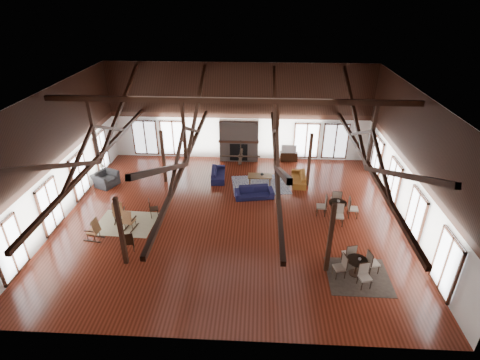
# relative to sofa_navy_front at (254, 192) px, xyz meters

# --- Properties ---
(floor) EXTENTS (16.00, 16.00, 0.00)m
(floor) POSITION_rel_sofa_navy_front_xyz_m (-1.06, -1.98, -0.29)
(floor) COLOR maroon
(floor) RESTS_ON ground
(ceiling) EXTENTS (16.00, 14.00, 0.02)m
(ceiling) POSITION_rel_sofa_navy_front_xyz_m (-1.06, -1.98, 5.71)
(ceiling) COLOR black
(ceiling) RESTS_ON wall_back
(wall_back) EXTENTS (16.00, 0.02, 6.00)m
(wall_back) POSITION_rel_sofa_navy_front_xyz_m (-1.06, 5.02, 2.71)
(wall_back) COLOR white
(wall_back) RESTS_ON floor
(wall_front) EXTENTS (16.00, 0.02, 6.00)m
(wall_front) POSITION_rel_sofa_navy_front_xyz_m (-1.06, -8.98, 2.71)
(wall_front) COLOR white
(wall_front) RESTS_ON floor
(wall_left) EXTENTS (0.02, 14.00, 6.00)m
(wall_left) POSITION_rel_sofa_navy_front_xyz_m (-9.06, -1.98, 2.71)
(wall_left) COLOR white
(wall_left) RESTS_ON floor
(wall_right) EXTENTS (0.02, 14.00, 6.00)m
(wall_right) POSITION_rel_sofa_navy_front_xyz_m (6.94, -1.98, 2.71)
(wall_right) COLOR white
(wall_right) RESTS_ON floor
(roof_truss) EXTENTS (15.60, 14.07, 3.14)m
(roof_truss) POSITION_rel_sofa_navy_front_xyz_m (-1.06, -1.98, 3.73)
(roof_truss) COLOR black
(roof_truss) RESTS_ON wall_back
(post_grid) EXTENTS (8.16, 7.16, 3.05)m
(post_grid) POSITION_rel_sofa_navy_front_xyz_m (-1.06, -1.98, 1.23)
(post_grid) COLOR black
(post_grid) RESTS_ON floor
(fireplace) EXTENTS (2.50, 0.69, 2.60)m
(fireplace) POSITION_rel_sofa_navy_front_xyz_m (-1.06, 4.69, 0.99)
(fireplace) COLOR #746258
(fireplace) RESTS_ON floor
(ceiling_fan) EXTENTS (1.60, 1.60, 0.75)m
(ceiling_fan) POSITION_rel_sofa_navy_front_xyz_m (-0.56, -2.98, 3.44)
(ceiling_fan) COLOR black
(ceiling_fan) RESTS_ON roof_truss
(sofa_navy_front) EXTENTS (2.12, 1.13, 0.59)m
(sofa_navy_front) POSITION_rel_sofa_navy_front_xyz_m (0.00, 0.00, 0.00)
(sofa_navy_front) COLOR #151438
(sofa_navy_front) RESTS_ON floor
(sofa_navy_left) EXTENTS (1.98, 0.88, 0.56)m
(sofa_navy_left) POSITION_rel_sofa_navy_front_xyz_m (-2.12, 2.08, -0.01)
(sofa_navy_left) COLOR #141336
(sofa_navy_left) RESTS_ON floor
(sofa_orange) EXTENTS (1.91, 0.81, 0.55)m
(sofa_orange) POSITION_rel_sofa_navy_front_xyz_m (2.47, 1.80, -0.02)
(sofa_orange) COLOR brown
(sofa_orange) RESTS_ON floor
(coffee_table) EXTENTS (1.34, 0.67, 0.51)m
(coffee_table) POSITION_rel_sofa_navy_front_xyz_m (0.28, 1.54, 0.16)
(coffee_table) COLOR brown
(coffee_table) RESTS_ON floor
(vase) EXTENTS (0.23, 0.23, 0.19)m
(vase) POSITION_rel_sofa_navy_front_xyz_m (0.40, 1.57, 0.31)
(vase) COLOR #B2B2B2
(vase) RESTS_ON coffee_table
(armchair) EXTENTS (1.50, 1.43, 0.77)m
(armchair) POSITION_rel_sofa_navy_front_xyz_m (-8.26, 0.90, 0.09)
(armchair) COLOR #252527
(armchair) RESTS_ON floor
(side_table_lamp) EXTENTS (0.42, 0.42, 1.08)m
(side_table_lamp) POSITION_rel_sofa_navy_front_xyz_m (-8.66, 1.54, 0.11)
(side_table_lamp) COLOR black
(side_table_lamp) RESTS_ON floor
(rocking_chair_a) EXTENTS (0.59, 0.90, 1.07)m
(rocking_chair_a) POSITION_rel_sofa_navy_front_xyz_m (-6.33, -2.58, 0.21)
(rocking_chair_a) COLOR olive
(rocking_chair_a) RESTS_ON floor
(rocking_chair_b) EXTENTS (0.55, 0.84, 1.01)m
(rocking_chair_b) POSITION_rel_sofa_navy_front_xyz_m (-5.66, -3.18, 0.18)
(rocking_chair_b) COLOR olive
(rocking_chair_b) RESTS_ON floor
(rocking_chair_c) EXTENTS (0.87, 0.55, 1.05)m
(rocking_chair_c) POSITION_rel_sofa_navy_front_xyz_m (-6.90, -4.02, 0.20)
(rocking_chair_c) COLOR olive
(rocking_chair_c) RESTS_ON floor
(side_chair_a) EXTENTS (0.51, 0.51, 0.95)m
(side_chair_a) POSITION_rel_sofa_navy_front_xyz_m (-4.87, -2.10, 0.26)
(side_chair_a) COLOR black
(side_chair_a) RESTS_ON floor
(side_chair_b) EXTENTS (0.51, 0.51, 0.96)m
(side_chair_b) POSITION_rel_sofa_navy_front_xyz_m (-5.14, -4.77, 0.26)
(side_chair_b) COLOR black
(side_chair_b) RESTS_ON floor
(cafe_table_near) EXTENTS (1.88, 1.88, 0.96)m
(cafe_table_near) POSITION_rel_sofa_navy_front_xyz_m (4.03, -5.66, 0.18)
(cafe_table_near) COLOR black
(cafe_table_near) RESTS_ON floor
(cafe_table_far) EXTENTS (2.00, 2.00, 1.03)m
(cafe_table_far) POSITION_rel_sofa_navy_front_xyz_m (4.02, -1.55, 0.22)
(cafe_table_far) COLOR black
(cafe_table_far) RESTS_ON floor
(cup_near) EXTENTS (0.15, 0.15, 0.09)m
(cup_near) POSITION_rel_sofa_navy_front_xyz_m (4.11, -5.67, 0.44)
(cup_near) COLOR #B2B2B2
(cup_near) RESTS_ON cafe_table_near
(cup_far) EXTENTS (0.15, 0.15, 0.10)m
(cup_far) POSITION_rel_sofa_navy_front_xyz_m (4.05, -1.51, 0.50)
(cup_far) COLOR #B2B2B2
(cup_far) RESTS_ON cafe_table_far
(tv_console) EXTENTS (1.09, 0.41, 0.55)m
(tv_console) POSITION_rel_sofa_navy_front_xyz_m (2.10, 4.77, -0.02)
(tv_console) COLOR black
(tv_console) RESTS_ON floor
(television) EXTENTS (0.93, 0.16, 0.53)m
(television) POSITION_rel_sofa_navy_front_xyz_m (2.07, 4.77, 0.52)
(television) COLOR #B2B2B2
(television) RESTS_ON tv_console
(rug_tan) EXTENTS (2.77, 2.22, 0.01)m
(rug_tan) POSITION_rel_sofa_navy_front_xyz_m (-5.99, -2.74, -0.29)
(rug_tan) COLOR tan
(rug_tan) RESTS_ON floor
(rug_navy) EXTENTS (3.41, 2.74, 0.01)m
(rug_navy) POSITION_rel_sofa_navy_front_xyz_m (0.33, 1.40, -0.29)
(rug_navy) COLOR #181A44
(rug_navy) RESTS_ON floor
(rug_dark) EXTENTS (2.38, 2.17, 0.01)m
(rug_dark) POSITION_rel_sofa_navy_front_xyz_m (4.13, -5.81, -0.29)
(rug_dark) COLOR black
(rug_dark) RESTS_ON floor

